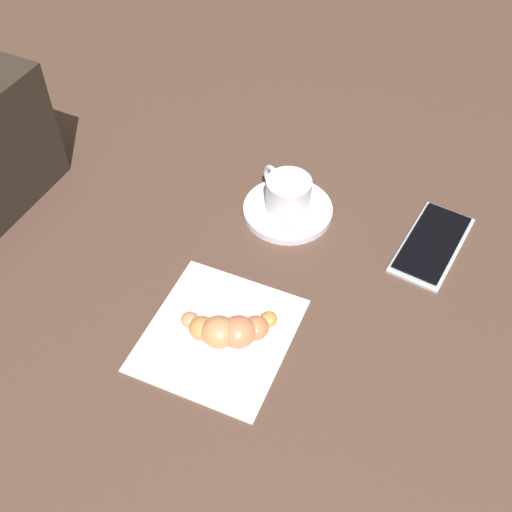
{
  "coord_description": "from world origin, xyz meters",
  "views": [
    {
      "loc": [
        0.5,
        0.09,
        0.62
      ],
      "look_at": [
        -0.01,
        -0.01,
        0.03
      ],
      "focal_mm": 44.7,
      "sensor_mm": 36.0,
      "label": 1
    }
  ],
  "objects": [
    {
      "name": "ground_plane",
      "position": [
        0.0,
        0.0,
        0.0
      ],
      "size": [
        1.8,
        1.8,
        0.0
      ],
      "primitive_type": "plane",
      "color": "#4D352A"
    },
    {
      "name": "saucer",
      "position": [
        -0.12,
        0.01,
        0.01
      ],
      "size": [
        0.12,
        0.12,
        0.01
      ],
      "primitive_type": "cylinder",
      "color": "silver",
      "rests_on": "ground"
    },
    {
      "name": "espresso_cup",
      "position": [
        -0.12,
        0.01,
        0.04
      ],
      "size": [
        0.07,
        0.07,
        0.05
      ],
      "color": "silver",
      "rests_on": "saucer"
    },
    {
      "name": "teaspoon",
      "position": [
        -0.12,
        0.01,
        0.01
      ],
      "size": [
        0.12,
        0.02,
        0.01
      ],
      "color": "silver",
      "rests_on": "saucer"
    },
    {
      "name": "sugar_packet",
      "position": [
        -0.14,
        0.03,
        0.01
      ],
      "size": [
        0.06,
        0.06,
        0.01
      ],
      "primitive_type": "cube",
      "rotation": [
        0.0,
        0.0,
        10.12
      ],
      "color": "white",
      "rests_on": "saucer"
    },
    {
      "name": "napkin",
      "position": [
        0.09,
        -0.04,
        0.0
      ],
      "size": [
        0.21,
        0.2,
        0.0
      ],
      "primitive_type": "cube",
      "rotation": [
        0.0,
        0.0,
        -0.21
      ],
      "color": "white",
      "rests_on": "ground"
    },
    {
      "name": "croissant",
      "position": [
        0.1,
        -0.02,
        0.02
      ],
      "size": [
        0.07,
        0.12,
        0.03
      ],
      "color": "#DB8759",
      "rests_on": "napkin"
    },
    {
      "name": "cell_phone",
      "position": [
        -0.1,
        0.2,
        0.0
      ],
      "size": [
        0.16,
        0.11,
        0.01
      ],
      "color": "#B5BCBE",
      "rests_on": "ground"
    }
  ]
}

